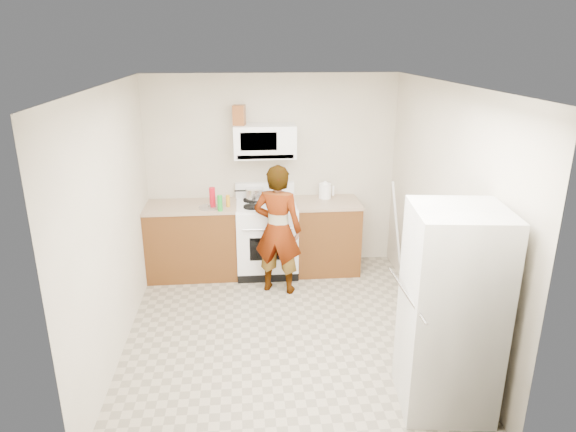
{
  "coord_description": "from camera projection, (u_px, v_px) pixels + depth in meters",
  "views": [
    {
      "loc": [
        -0.38,
        -4.66,
        2.87
      ],
      "look_at": [
        0.09,
        0.55,
        1.08
      ],
      "focal_mm": 32.0,
      "sensor_mm": 36.0,
      "label": 1
    }
  ],
  "objects": [
    {
      "name": "fridge",
      "position": [
        450.0,
        311.0,
        4.04
      ],
      "size": [
        0.78,
        0.78,
        1.7
      ],
      "primitive_type": "cube",
      "rotation": [
        0.0,
        0.0,
        -0.12
      ],
      "color": "beige",
      "rests_on": "floor"
    },
    {
      "name": "cabinet_left",
      "position": [
        193.0,
        241.0,
        6.52
      ],
      "size": [
        1.12,
        0.62,
        0.9
      ],
      "primitive_type": "cube",
      "color": "#592B15",
      "rests_on": "floor"
    },
    {
      "name": "cabinet_right",
      "position": [
        326.0,
        237.0,
        6.67
      ],
      "size": [
        0.8,
        0.62,
        0.9
      ],
      "primitive_type": "cube",
      "color": "#592B15",
      "rests_on": "floor"
    },
    {
      "name": "person",
      "position": [
        278.0,
        230.0,
        5.99
      ],
      "size": [
        0.66,
        0.54,
        1.56
      ],
      "primitive_type": "imported",
      "rotation": [
        0.0,
        0.0,
        2.81
      ],
      "color": "tan",
      "rests_on": "floor"
    },
    {
      "name": "right_wall",
      "position": [
        443.0,
        213.0,
        5.09
      ],
      "size": [
        0.02,
        3.6,
        2.5
      ],
      "primitive_type": "cube",
      "color": "beige",
      "rests_on": "floor"
    },
    {
      "name": "bottle_green_cap",
      "position": [
        220.0,
        203.0,
        6.12
      ],
      "size": [
        0.06,
        0.06,
        0.19
      ],
      "primitive_type": "cylinder",
      "rotation": [
        0.0,
        0.0,
        0.05
      ],
      "color": "#1B9426",
      "rests_on": "counter_left"
    },
    {
      "name": "floor",
      "position": [
        284.0,
        331.0,
        5.36
      ],
      "size": [
        3.6,
        3.6,
        0.0
      ],
      "primitive_type": "plane",
      "color": "gray",
      "rests_on": "ground"
    },
    {
      "name": "bottle_hot_sauce",
      "position": [
        228.0,
        201.0,
        6.28
      ],
      "size": [
        0.06,
        0.06,
        0.15
      ],
      "primitive_type": "cylinder",
      "rotation": [
        0.0,
        0.0,
        0.19
      ],
      "color": "orange",
      "rests_on": "counter_left"
    },
    {
      "name": "counter_left",
      "position": [
        191.0,
        206.0,
        6.37
      ],
      "size": [
        1.14,
        0.64,
        0.03
      ],
      "primitive_type": "cube",
      "color": "tan",
      "rests_on": "cabinet_left"
    },
    {
      "name": "broom",
      "position": [
        397.0,
        229.0,
        6.41
      ],
      "size": [
        0.26,
        0.15,
        1.26
      ],
      "primitive_type": "cylinder",
      "rotation": [
        0.14,
        -0.14,
        -0.32
      ],
      "color": "white",
      "rests_on": "floor"
    },
    {
      "name": "pot_lid",
      "position": [
        210.0,
        207.0,
        6.26
      ],
      "size": [
        0.32,
        0.32,
        0.01
      ],
      "primitive_type": "cylinder",
      "rotation": [
        0.0,
        0.0,
        -0.21
      ],
      "color": "silver",
      "rests_on": "counter_left"
    },
    {
      "name": "bottle_spray",
      "position": [
        212.0,
        197.0,
        6.25
      ],
      "size": [
        0.09,
        0.09,
        0.25
      ],
      "primitive_type": "cylinder",
      "rotation": [
        0.0,
        0.0,
        0.22
      ],
      "color": "red",
      "rests_on": "counter_left"
    },
    {
      "name": "microwave",
      "position": [
        265.0,
        141.0,
        6.31
      ],
      "size": [
        0.76,
        0.38,
        0.4
      ],
      "primitive_type": "cube",
      "color": "white",
      "rests_on": "back_wall"
    },
    {
      "name": "jug",
      "position": [
        239.0,
        115.0,
        6.18
      ],
      "size": [
        0.16,
        0.16,
        0.24
      ],
      "primitive_type": "cube",
      "rotation": [
        0.0,
        0.0,
        -0.19
      ],
      "color": "brown",
      "rests_on": "microwave"
    },
    {
      "name": "counter_right",
      "position": [
        327.0,
        203.0,
        6.52
      ],
      "size": [
        0.82,
        0.64,
        0.03
      ],
      "primitive_type": "cube",
      "color": "tan",
      "rests_on": "cabinet_right"
    },
    {
      "name": "tray",
      "position": [
        279.0,
        204.0,
        6.33
      ],
      "size": [
        0.29,
        0.25,
        0.05
      ],
      "primitive_type": "cube",
      "rotation": [
        0.0,
        0.0,
        -0.42
      ],
      "color": "white",
      "rests_on": "gas_range"
    },
    {
      "name": "kettle",
      "position": [
        325.0,
        191.0,
        6.63
      ],
      "size": [
        0.16,
        0.16,
        0.19
      ],
      "primitive_type": "cylinder",
      "rotation": [
        0.0,
        0.0,
        0.03
      ],
      "color": "white",
      "rests_on": "counter_right"
    },
    {
      "name": "gas_range",
      "position": [
        267.0,
        237.0,
        6.59
      ],
      "size": [
        0.76,
        0.65,
        1.13
      ],
      "color": "white",
      "rests_on": "floor"
    },
    {
      "name": "saucepan",
      "position": [
        255.0,
        194.0,
        6.55
      ],
      "size": [
        0.27,
        0.27,
        0.13
      ],
      "primitive_type": "cylinder",
      "rotation": [
        0.0,
        0.0,
        -0.18
      ],
      "color": "silver",
      "rests_on": "gas_range"
    },
    {
      "name": "back_wall",
      "position": [
        272.0,
        173.0,
        6.64
      ],
      "size": [
        3.2,
        0.02,
        2.5
      ],
      "primitive_type": "cube",
      "color": "beige",
      "rests_on": "floor"
    }
  ]
}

